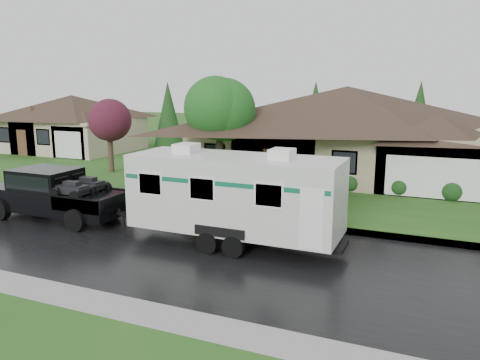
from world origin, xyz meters
name	(u,v)px	position (x,y,z in m)	size (l,w,h in m)	color
ground	(225,236)	(0.00, 0.00, 0.00)	(140.00, 140.00, 0.00)	#26551A
road	(202,252)	(0.00, -2.00, 0.01)	(140.00, 8.00, 0.01)	black
curb	(247,219)	(0.00, 2.25, 0.07)	(140.00, 0.50, 0.15)	gray
lawn	(317,171)	(0.00, 15.00, 0.07)	(140.00, 26.00, 0.15)	#26551A
house_main	(350,121)	(2.29, 13.84, 3.59)	(19.44, 10.80, 6.90)	tan
house_far	(74,118)	(-21.78, 15.85, 2.97)	(10.80, 8.64, 5.80)	#C0AA8E
tree_left_green	(219,114)	(-3.89, 7.66, 4.25)	(3.57, 3.57, 5.91)	#382B1E
tree_red	(109,122)	(-12.38, 8.79, 3.46)	(2.89, 2.89, 4.78)	#382B1E
shrub_row	(328,180)	(2.00, 9.30, 0.65)	(13.60, 1.00, 1.00)	#143814
pickup_truck	(52,192)	(-8.09, -0.72, 1.19)	(6.66, 2.53, 2.22)	black
travel_trailer	(235,193)	(0.73, -0.72, 1.95)	(8.21, 2.89, 3.68)	silver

